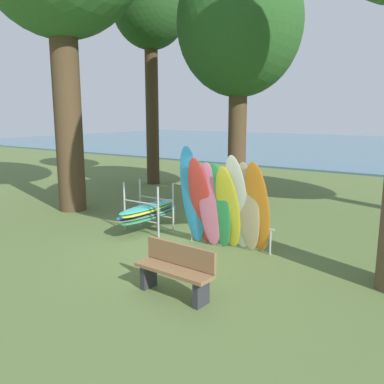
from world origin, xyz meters
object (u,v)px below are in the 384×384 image
(tree_far_left_back, at_px, (150,8))
(leaning_board_pile, at_px, (223,205))
(tree_mid_behind, at_px, (239,26))
(board_storage_rack, at_px, (149,211))
(park_bench, at_px, (176,269))

(tree_far_left_back, xyz_separation_m, leaning_board_pile, (6.78, -5.83, -6.02))
(tree_mid_behind, relative_size, board_storage_rack, 3.78)
(board_storage_rack, bearing_deg, tree_mid_behind, 88.33)
(tree_far_left_back, relative_size, park_bench, 6.36)
(tree_mid_behind, xyz_separation_m, tree_far_left_back, (-4.59, 1.13, 1.35))
(park_bench, bearing_deg, board_storage_rack, 136.89)
(leaning_board_pile, relative_size, board_storage_rack, 1.08)
(tree_mid_behind, height_order, leaning_board_pile, tree_mid_behind)
(leaning_board_pile, xyz_separation_m, park_bench, (0.47, -2.36, -0.57))
(leaning_board_pile, xyz_separation_m, board_storage_rack, (-2.32, 0.25, -0.50))
(tree_far_left_back, height_order, leaning_board_pile, tree_far_left_back)
(board_storage_rack, relative_size, park_bench, 1.50)
(tree_mid_behind, bearing_deg, board_storage_rack, -91.67)
(tree_mid_behind, height_order, park_bench, tree_mid_behind)
(leaning_board_pile, distance_m, board_storage_rack, 2.38)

